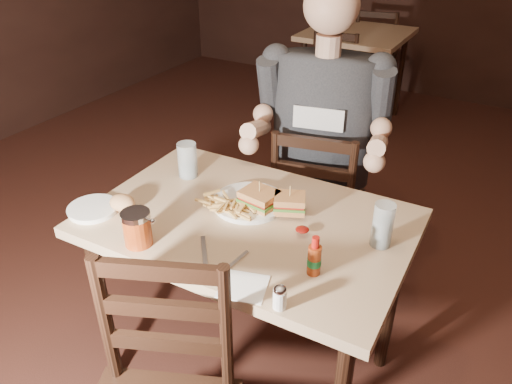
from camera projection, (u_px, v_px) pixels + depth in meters
The scene contains 22 objects.
room_shell at pixel (309, 18), 1.57m from camera, with size 7.00×7.00×7.00m.
main_table at pixel (249, 239), 1.78m from camera, with size 1.12×0.76×0.77m.
bg_table at pixel (356, 43), 4.09m from camera, with size 0.80×0.80×0.77m.
chair_far at pixel (317, 206), 2.40m from camera, with size 0.41×0.45×0.89m, color black, non-canonical shape.
bg_chair_far at pixel (374, 56), 4.63m from camera, with size 0.40×0.44×0.87m, color black, non-canonical shape.
bg_chair_near at pixel (327, 93), 3.82m from camera, with size 0.39×0.42×0.84m, color black, non-canonical shape.
diner at pixel (322, 107), 2.09m from camera, with size 0.59×0.46×1.02m, color #323438, non-canonical shape.
dinner_plate at pixel (249, 203), 1.80m from camera, with size 0.26×0.26×0.01m, color white.
sandwich_left at pixel (260, 193), 1.74m from camera, with size 0.12×0.10×0.10m, color tan, non-canonical shape.
sandwich_right at pixel (290, 199), 1.72m from camera, with size 0.11×0.09×0.09m, color tan, non-canonical shape.
fries_pile at pixel (227, 204), 1.74m from camera, with size 0.24×0.17×0.04m, color tan, non-canonical shape.
ketchup_dollop at pixel (302, 229), 1.63m from camera, with size 0.05×0.05×0.01m, color maroon.
glass_left at pixel (187, 160), 1.95m from camera, with size 0.08×0.08×0.14m, color silver.
glass_right at pixel (383, 225), 1.56m from camera, with size 0.07×0.07×0.15m, color silver.
hot_sauce at pixel (315, 256), 1.45m from camera, with size 0.04×0.04×0.13m, color #933410, non-canonical shape.
salt_shaker at pixel (280, 298), 1.34m from camera, with size 0.04×0.04×0.07m, color white, non-canonical shape.
syrup_dispenser at pixel (137, 228), 1.57m from camera, with size 0.09×0.09×0.12m, color #933410, non-canonical shape.
napkin at pixel (243, 286), 1.43m from camera, with size 0.13×0.12×0.00m, color white.
knife at pixel (205, 259), 1.53m from camera, with size 0.01×0.23×0.01m, color silver.
fork at pixel (234, 263), 1.51m from camera, with size 0.01×0.14×0.00m, color silver.
side_plate at pixel (93, 210), 1.76m from camera, with size 0.17×0.17×0.01m, color white.
bread_roll at pixel (122, 203), 1.74m from camera, with size 0.10×0.08×0.06m, color tan.
Camera 1 is at (0.67, -1.50, 1.74)m, focal length 35.00 mm.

